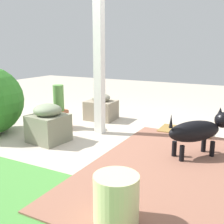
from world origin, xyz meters
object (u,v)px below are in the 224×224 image
Objects in this scene: stone_planter_nearest at (101,108)px; doormat at (186,131)px; stone_planter_mid at (48,124)px; ceramic_urn at (116,200)px; dog at (199,130)px; terracotta_pot_tall at (59,113)px; porch_pillar at (99,51)px.

stone_planter_nearest is 1.38m from doormat.
stone_planter_nearest reaches higher than doormat.
ceramic_urn is (-1.49, 1.08, -0.05)m from stone_planter_mid.
dog reaches higher than ceramic_urn.
stone_planter_mid is 1.36× the size of ceramic_urn.
stone_planter_mid is at bearing 11.47° from dog.
stone_planter_mid is 0.60m from terracotta_pot_tall.
dog reaches higher than stone_planter_mid.
ceramic_urn is (-1.75, 1.62, -0.05)m from terracotta_pot_tall.
stone_planter_mid is at bearing 57.78° from porch_pillar.
stone_planter_nearest is at bearing -2.41° from doormat.
stone_planter_nearest is at bearing -27.53° from dog.
stone_planter_mid is at bearing 88.74° from stone_planter_nearest.
terracotta_pot_tall reaches higher than dog.
doormat is (-1.40, -1.17, -0.21)m from stone_planter_mid.
ceramic_urn is 2.26m from doormat.
ceramic_urn is (-1.46, 2.31, -0.01)m from stone_planter_nearest.
dog is at bearing -99.10° from ceramic_urn.
stone_planter_mid is 1.84m from doormat.
terracotta_pot_tall is 0.89× the size of doormat.
porch_pillar is 3.42× the size of dog.
ceramic_urn is at bearing 144.06° from stone_planter_mid.
ceramic_urn is (-1.11, 1.68, -0.92)m from porch_pillar.
dog reaches higher than stone_planter_nearest.
ceramic_urn reaches higher than doormat.
terracotta_pot_tall is at bearing -5.50° from dog.
stone_planter_nearest is 0.75× the size of terracotta_pot_tall.
stone_planter_nearest is at bearing -112.74° from terracotta_pot_tall.
doormat is (0.32, -0.82, -0.28)m from dog.
dog is (-1.72, -0.35, 0.07)m from stone_planter_mid.
dog is at bearing 174.50° from terracotta_pot_tall.
porch_pillar is 1.58m from dog.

